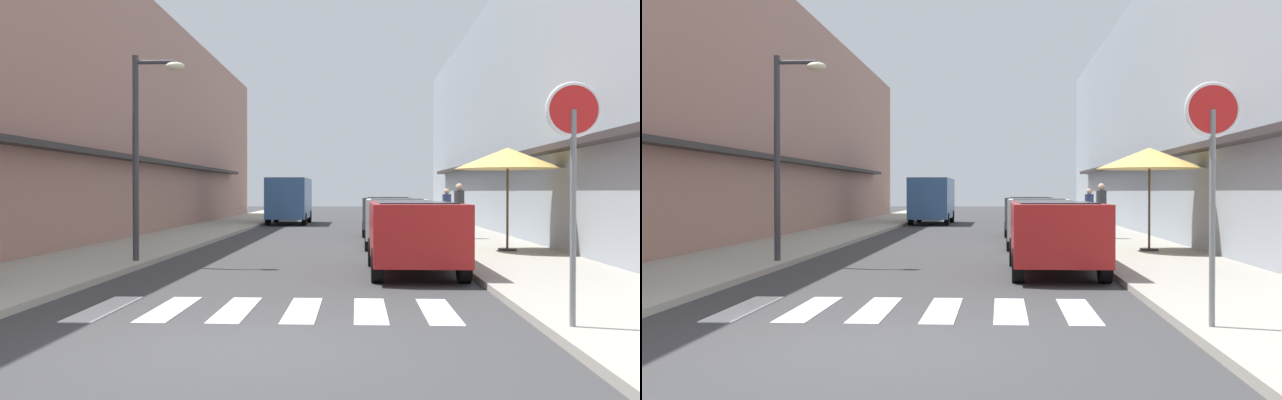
% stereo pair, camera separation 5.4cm
% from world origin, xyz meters
% --- Properties ---
extents(ground_plane, '(104.04, 104.04, 0.00)m').
position_xyz_m(ground_plane, '(0.00, 18.92, 0.00)').
color(ground_plane, '#38383A').
extents(sidewalk_left, '(3.12, 66.21, 0.12)m').
position_xyz_m(sidewalk_left, '(-5.01, 18.92, 0.06)').
color(sidewalk_left, '#ADA899').
rests_on(sidewalk_left, ground_plane).
extents(sidewalk_right, '(3.12, 66.21, 0.12)m').
position_xyz_m(sidewalk_right, '(5.01, 18.92, 0.06)').
color(sidewalk_right, '#9E998E').
rests_on(sidewalk_right, ground_plane).
extents(building_row_left, '(5.50, 44.56, 9.02)m').
position_xyz_m(building_row_left, '(-9.06, 20.28, 4.51)').
color(building_row_left, '#A87A6B').
rests_on(building_row_left, ground_plane).
extents(building_row_right, '(5.50, 44.56, 9.41)m').
position_xyz_m(building_row_right, '(9.06, 20.28, 4.70)').
color(building_row_right, '#939EA8').
rests_on(building_row_right, ground_plane).
extents(crosswalk, '(5.20, 2.20, 0.01)m').
position_xyz_m(crosswalk, '(-0.00, 2.47, 0.01)').
color(crosswalk, silver).
rests_on(crosswalk, ground_plane).
extents(parked_car_near, '(1.83, 4.35, 1.47)m').
position_xyz_m(parked_car_near, '(2.40, 6.99, 0.92)').
color(parked_car_near, maroon).
rests_on(parked_car_near, ground_plane).
extents(parked_car_mid, '(1.90, 4.04, 1.47)m').
position_xyz_m(parked_car_mid, '(2.40, 13.70, 0.92)').
color(parked_car_mid, silver).
rests_on(parked_car_mid, ground_plane).
extents(parked_car_far, '(1.96, 4.34, 1.47)m').
position_xyz_m(parked_car_far, '(2.40, 19.59, 0.92)').
color(parked_car_far, '#4C5156').
rests_on(parked_car_far, ground_plane).
extents(delivery_van, '(2.01, 5.40, 2.37)m').
position_xyz_m(delivery_van, '(-2.25, 28.90, 1.41)').
color(delivery_van, '#33598C').
rests_on(delivery_van, ground_plane).
extents(round_street_sign, '(0.65, 0.07, 2.83)m').
position_xyz_m(round_street_sign, '(3.73, 0.82, 2.29)').
color(round_street_sign, slate).
rests_on(round_street_sign, sidewalk_right).
extents(street_lamp, '(1.19, 0.28, 4.62)m').
position_xyz_m(street_lamp, '(-3.54, 8.26, 3.00)').
color(street_lamp, '#38383D').
rests_on(street_lamp, sidewalk_left).
extents(cafe_umbrella, '(2.78, 2.78, 2.71)m').
position_xyz_m(cafe_umbrella, '(5.19, 11.39, 2.54)').
color(cafe_umbrella, '#262626').
rests_on(cafe_umbrella, sidewalk_right).
extents(pedestrian_walking_near, '(0.34, 0.34, 1.83)m').
position_xyz_m(pedestrian_walking_near, '(4.63, 16.31, 1.09)').
color(pedestrian_walking_near, '#282B33').
rests_on(pedestrian_walking_near, sidewalk_right).
extents(pedestrian_walking_far, '(0.34, 0.34, 1.67)m').
position_xyz_m(pedestrian_walking_far, '(4.72, 20.28, 1.00)').
color(pedestrian_walking_far, '#282B33').
rests_on(pedestrian_walking_far, sidewalk_right).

